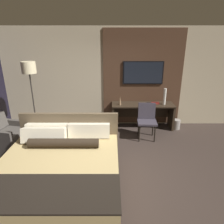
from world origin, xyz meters
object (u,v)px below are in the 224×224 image
Objects in this scene: desk_chair at (147,118)px; armchair_by_window at (8,137)px; vase_short at (120,100)px; waste_bin at (176,124)px; bed at (60,172)px; tv at (143,73)px; book at (155,103)px; floor_lamp at (30,74)px; desk at (142,111)px; vase_tall at (165,97)px.

armchair_by_window is at bearing -167.08° from desk_chair.
vase_short is 0.88× the size of waste_bin.
vase_short is 1.79m from waste_bin.
waste_bin is at bearing -63.78° from armchair_by_window.
bed is 2.41× the size of armchair_by_window.
tv reaches higher than book.
floor_lamp reaches higher than waste_bin.
desk_chair is 3.42m from armchair_by_window.
desk is 3.16m from floor_lamp.
bed is at bearing -137.54° from waste_bin.
tv is 1.25× the size of desk_chair.
waste_bin is at bearing -0.86° from vase_short.
desk_chair is at bearing -151.90° from waste_bin.
desk is at bearing 8.00° from vase_short.
desk is 2.01× the size of armchair_by_window.
armchair_by_window is at bearing -165.96° from waste_bin.
armchair_by_window reaches higher than waste_bin.
desk is 3.55m from armchair_by_window.
vase_short is at bearing 11.74° from floor_lamp.
vase_short is at bearing 179.14° from waste_bin.
desk_chair reaches higher than armchair_by_window.
vase_tall is 0.32m from book.
bed is 1.84× the size of tv.
desk is at bearing 172.54° from vase_tall.
book is at bearing 65.62° from desk_chair.
vase_tall reaches higher than vase_short.
book is at bearing -31.73° from tv.
tv is at bearing -54.69° from armchair_by_window.
bed is at bearing -128.41° from desk_chair.
desk_chair is 1.16m from waste_bin.
waste_bin is at bearing -10.95° from book.
tv reaches higher than desk.
desk_chair is 1.05× the size of armchair_by_window.
vase_short is at bearing -55.43° from armchair_by_window.
tv is at bearing 58.39° from bed.
tv reaches higher than vase_short.
desk is at bearing 56.22° from bed.
bed is 2.81m from vase_short.
book is (0.33, 0.63, 0.20)m from desk_chair.
desk_chair is at bearing 48.26° from bed.
vase_tall is 1.24m from vase_short.
book is 0.86× the size of waste_bin.
bed is 3.16m from desk.
vase_short is at bearing 66.44° from bed.
waste_bin is (0.96, 0.51, -0.41)m from desk_chair.
tv is at bearing 90.00° from desk.
bed is 3.73m from waste_bin.
vase_short is at bearing -172.00° from desk.
armchair_by_window is 1.92× the size of vase_tall.
waste_bin is (2.74, 2.51, -0.21)m from bed.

